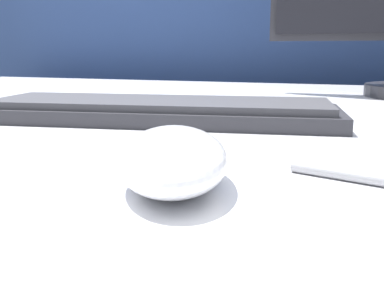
% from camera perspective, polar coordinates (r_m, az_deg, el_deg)
% --- Properties ---
extents(partition_panel, '(5.00, 0.03, 1.43)m').
position_cam_1_polar(partition_panel, '(1.22, 14.28, 7.51)').
color(partition_panel, navy).
rests_on(partition_panel, ground_plane).
extents(computer_mouse_near, '(0.10, 0.13, 0.03)m').
position_cam_1_polar(computer_mouse_near, '(0.26, -2.43, -1.83)').
color(computer_mouse_near, white).
rests_on(computer_mouse_near, desk).
extents(keyboard, '(0.42, 0.19, 0.02)m').
position_cam_1_polar(keyboard, '(0.51, -4.19, 4.27)').
color(keyboard, '#28282D').
rests_on(keyboard, desk).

